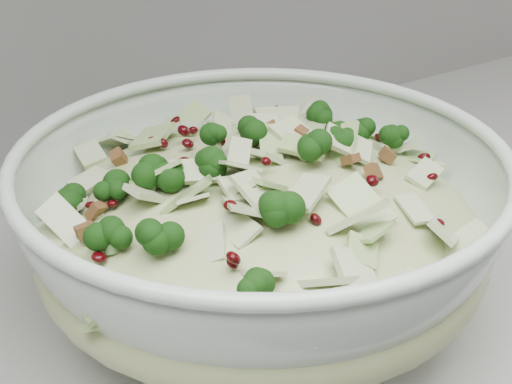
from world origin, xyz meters
TOP-DOWN VIEW (x-y plane):
  - mixing_bowl at (0.21, 1.60)m, footprint 0.52×0.52m
  - salad at (0.21, 1.60)m, footprint 0.46×0.46m

SIDE VIEW (x-z plane):
  - mixing_bowl at x=0.21m, z-range 0.90..1.07m
  - salad at x=0.21m, z-range 0.93..1.09m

